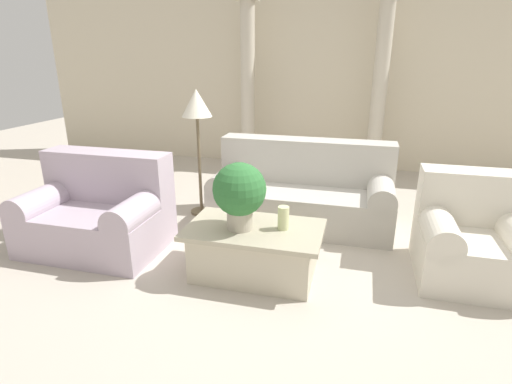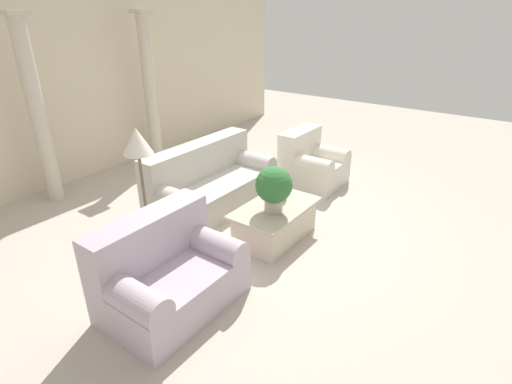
% 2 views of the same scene
% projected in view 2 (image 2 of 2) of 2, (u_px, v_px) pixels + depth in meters
% --- Properties ---
extents(ground_plane, '(16.00, 16.00, 0.00)m').
position_uv_depth(ground_plane, '(254.00, 224.00, 5.32)').
color(ground_plane, '#BCB2A3').
extents(wall_back, '(10.00, 0.06, 3.20)m').
position_uv_depth(wall_back, '(86.00, 78.00, 6.42)').
color(wall_back, beige).
rests_on(wall_back, ground_plane).
extents(sofa_long, '(1.93, 0.87, 0.90)m').
position_uv_depth(sofa_long, '(210.00, 183.00, 5.69)').
color(sofa_long, '#B7B2A8').
rests_on(sofa_long, ground_plane).
extents(loveseat, '(1.29, 0.87, 0.90)m').
position_uv_depth(loveseat, '(168.00, 272.00, 3.76)').
color(loveseat, '#B6A5B4').
rests_on(loveseat, ground_plane).
extents(coffee_table, '(1.13, 0.68, 0.44)m').
position_uv_depth(coffee_table, '(275.00, 222.00, 4.92)').
color(coffee_table, beige).
rests_on(coffee_table, ground_plane).
extents(potted_plant, '(0.43, 0.43, 0.56)m').
position_uv_depth(potted_plant, '(274.00, 186.00, 4.59)').
color(potted_plant, '#B2A893').
rests_on(potted_plant, coffee_table).
extents(pillar_candle, '(0.09, 0.09, 0.20)m').
position_uv_depth(pillar_candle, '(284.00, 192.00, 4.98)').
color(pillar_candle, beige).
rests_on(pillar_candle, coffee_table).
extents(floor_lamp, '(0.34, 0.34, 1.44)m').
position_uv_depth(floor_lamp, '(138.00, 149.00, 4.42)').
color(floor_lamp, brown).
rests_on(floor_lamp, ground_plane).
extents(column_left, '(0.31, 0.31, 2.60)m').
position_uv_depth(column_left, '(37.00, 112.00, 5.47)').
color(column_left, beige).
rests_on(column_left, ground_plane).
extents(column_right, '(0.31, 0.31, 2.60)m').
position_uv_depth(column_right, '(150.00, 90.00, 6.93)').
color(column_right, beige).
rests_on(column_right, ground_plane).
extents(armchair, '(0.88, 0.86, 0.86)m').
position_uv_depth(armchair, '(311.00, 163.00, 6.42)').
color(armchair, beige).
rests_on(armchair, ground_plane).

